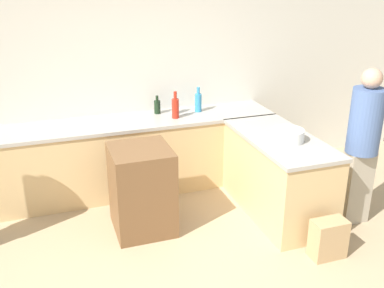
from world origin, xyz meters
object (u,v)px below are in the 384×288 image
mixing_bowl (287,135)px  water_bottle_blue (175,106)px  dish_soap_bottle (198,102)px  hot_sauce_bottle (175,108)px  person_at_peninsula (362,142)px  paper_bag (328,239)px  island_table (142,190)px  wine_bottle_dark (157,106)px

mixing_bowl → water_bottle_blue: size_ratio=1.43×
dish_soap_bottle → hot_sauce_bottle: (-0.34, -0.15, 0.01)m
person_at_peninsula → paper_bag: size_ratio=4.36×
hot_sauce_bottle → island_table: bearing=-126.4°
hot_sauce_bottle → paper_bag: 2.24m
dish_soap_bottle → paper_bag: dish_soap_bottle is taller
mixing_bowl → wine_bottle_dark: (-1.01, 1.34, 0.02)m
mixing_bowl → water_bottle_blue: 1.50m
island_table → paper_bag: size_ratio=2.35×
mixing_bowl → hot_sauce_bottle: hot_sauce_bottle is taller
island_table → mixing_bowl: 1.58m
paper_bag → dish_soap_bottle: bearing=105.4°
island_table → dish_soap_bottle: (0.96, 0.99, 0.56)m
water_bottle_blue → person_at_peninsula: 2.17m
island_table → paper_bag: (1.52, -1.04, -0.26)m
mixing_bowl → person_at_peninsula: person_at_peninsula is taller
wine_bottle_dark → paper_bag: bearing=-63.5°
water_bottle_blue → person_at_peninsula: size_ratio=0.14×
island_table → hot_sauce_bottle: bearing=53.6°
dish_soap_bottle → wine_bottle_dark: (-0.50, 0.08, -0.03)m
hot_sauce_bottle → person_at_peninsula: 2.09m
wine_bottle_dark → person_at_peninsula: 2.36m
water_bottle_blue → hot_sauce_bottle: bearing=-106.6°
water_bottle_blue → dish_soap_bottle: (0.29, -0.02, 0.03)m
wine_bottle_dark → person_at_peninsula: (1.69, -1.65, -0.07)m
water_bottle_blue → hot_sauce_bottle: 0.18m
hot_sauce_bottle → wine_bottle_dark: hot_sauce_bottle is taller
person_at_peninsula → island_table: bearing=165.0°
hot_sauce_bottle → paper_bag: hot_sauce_bottle is taller
water_bottle_blue → wine_bottle_dark: bearing=162.1°
water_bottle_blue → mixing_bowl: bearing=-57.7°
island_table → water_bottle_blue: size_ratio=3.80×
hot_sauce_bottle → person_at_peninsula: size_ratio=0.19×
island_table → hot_sauce_bottle: (0.62, 0.83, 0.56)m
island_table → water_bottle_blue: (0.67, 1.01, 0.53)m
island_table → person_at_peninsula: bearing=-15.0°
mixing_bowl → dish_soap_bottle: dish_soap_bottle is taller
wine_bottle_dark → paper_bag: (1.06, -2.12, -0.78)m
mixing_bowl → wine_bottle_dark: bearing=127.1°
dish_soap_bottle → island_table: bearing=-134.0°
hot_sauce_bottle → paper_bag: size_ratio=0.84×
dish_soap_bottle → hot_sauce_bottle: hot_sauce_bottle is taller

